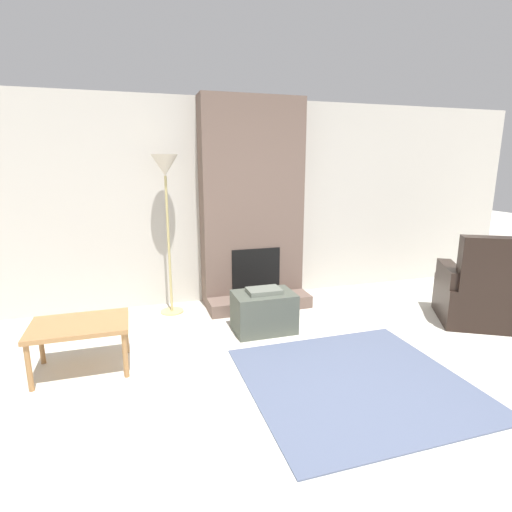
{
  "coord_description": "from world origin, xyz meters",
  "views": [
    {
      "loc": [
        -1.47,
        -2.11,
        1.8
      ],
      "look_at": [
        0.0,
        2.61,
        0.65
      ],
      "focal_mm": 28.0,
      "sensor_mm": 36.0,
      "label": 1
    }
  ],
  "objects_px": {
    "ottoman": "(264,311)",
    "side_table": "(80,329)",
    "floor_lamp_left": "(165,179)",
    "armchair": "(479,296)"
  },
  "relations": [
    {
      "from": "ottoman",
      "to": "side_table",
      "type": "xyz_separation_m",
      "value": [
        -1.81,
        -0.34,
        0.17
      ]
    },
    {
      "from": "ottoman",
      "to": "side_table",
      "type": "relative_size",
      "value": 0.8
    },
    {
      "from": "floor_lamp_left",
      "to": "side_table",
      "type": "bearing_deg",
      "value": -126.57
    },
    {
      "from": "armchair",
      "to": "side_table",
      "type": "relative_size",
      "value": 1.33
    },
    {
      "from": "floor_lamp_left",
      "to": "ottoman",
      "type": "bearing_deg",
      "value": -43.96
    },
    {
      "from": "armchair",
      "to": "side_table",
      "type": "height_order",
      "value": "armchair"
    },
    {
      "from": "side_table",
      "to": "ottoman",
      "type": "bearing_deg",
      "value": 10.49
    },
    {
      "from": "armchair",
      "to": "floor_lamp_left",
      "type": "distance_m",
      "value": 3.83
    },
    {
      "from": "armchair",
      "to": "floor_lamp_left",
      "type": "relative_size",
      "value": 0.57
    },
    {
      "from": "ottoman",
      "to": "floor_lamp_left",
      "type": "relative_size",
      "value": 0.34
    }
  ]
}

